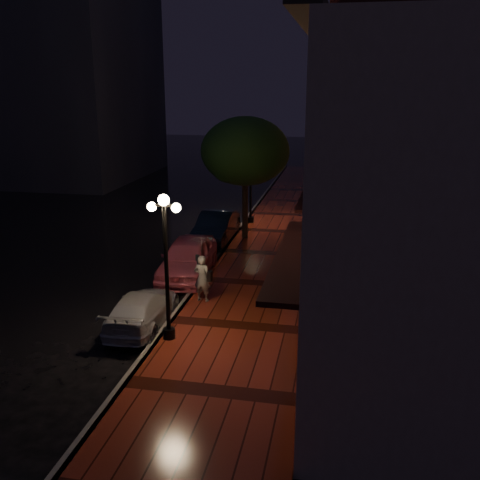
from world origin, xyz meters
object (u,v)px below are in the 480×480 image
Objects in this scene: silver_car at (142,309)px; parking_meter at (198,268)px; streetlamp_near at (166,259)px; navy_car at (216,227)px; pink_car at (188,258)px; street_tree at (245,153)px; woman_with_umbrella at (202,259)px; streetlamp_far at (251,177)px.

silver_car is 3.19m from parking_meter.
navy_car is (-1.07, 10.46, -1.87)m from streetlamp_near.
street_tree is at bearing 73.01° from pink_car.
pink_car is 4.90m from navy_car.
woman_with_umbrella reaches higher than parking_meter.
pink_car is at bearing -89.38° from navy_car.
parking_meter is at bearing -55.88° from woman_with_umbrella.
parking_meter is (-0.45, 1.04, -0.73)m from woman_with_umbrella.
silver_car is at bearing -90.48° from navy_car.
streetlamp_far is at bearing 90.00° from streetlamp_near.
parking_meter is (-0.20, 3.97, -1.66)m from streetlamp_near.
navy_car is (-1.33, -0.53, -3.52)m from street_tree.
streetlamp_near reaches higher than woman_with_umbrella.
street_tree is at bearing -100.33° from silver_car.
silver_car is at bearing 141.26° from streetlamp_near.
streetlamp_far is 13.25m from silver_car.
streetlamp_near is 0.74× the size of street_tree.
streetlamp_far is 11.11m from woman_with_umbrella.
navy_car is at bearing -106.84° from streetlamp_far.
streetlamp_near is at bearing -90.00° from streetlamp_far.
pink_car is 1.19× the size of silver_car.
streetlamp_near is 2.55m from silver_car.
street_tree is at bearing -85.09° from streetlamp_far.
parking_meter is (0.84, -1.60, 0.16)m from pink_car.
navy_car is 6.55m from parking_meter.
silver_car is 1.68× the size of woman_with_umbrella.
silver_car is 2.96× the size of parking_meter.
navy_car is 7.71m from woman_with_umbrella.
navy_car reaches higher than parking_meter.
woman_with_umbrella is (1.30, -2.63, 0.89)m from pink_car.
woman_with_umbrella is at bearing -128.47° from silver_car.
silver_car is (-1.20, 0.96, -2.04)m from streetlamp_near.
streetlamp_far is 0.74× the size of street_tree.
navy_car is at bearing -158.38° from street_tree.
street_tree reaches higher than silver_car.
streetlamp_near is at bearing -91.35° from street_tree.
pink_car is 4.61m from silver_car.
street_tree is at bearing -79.48° from woman_with_umbrella.
streetlamp_far is 0.97× the size of navy_car.
silver_car is 2.69m from woman_with_umbrella.
street_tree reaches higher than streetlamp_far.
parking_meter is at bearing -93.74° from street_tree.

